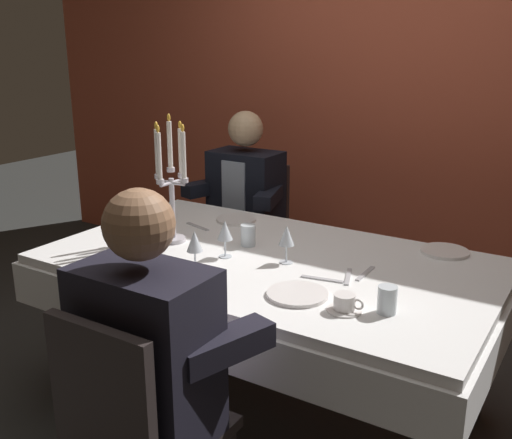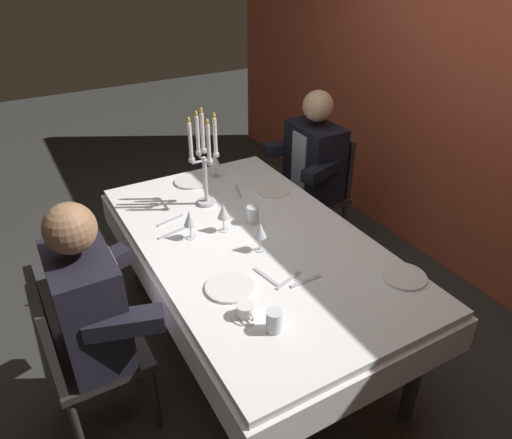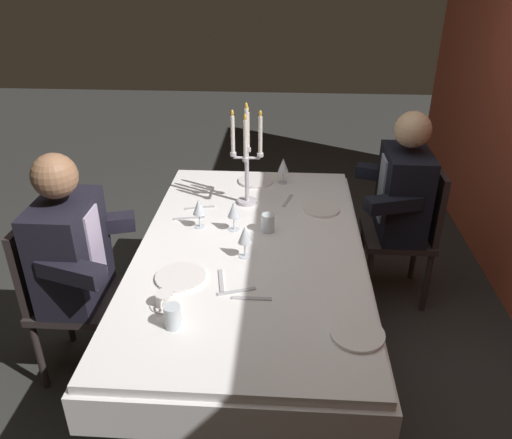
% 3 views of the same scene
% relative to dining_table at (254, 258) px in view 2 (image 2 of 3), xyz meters
% --- Properties ---
extents(ground_plane, '(12.00, 12.00, 0.00)m').
position_rel_dining_table_xyz_m(ground_plane, '(0.00, 0.00, -0.62)').
color(ground_plane, '#2E2E2C').
extents(back_wall, '(6.00, 0.12, 2.70)m').
position_rel_dining_table_xyz_m(back_wall, '(0.00, 1.66, 0.73)').
color(back_wall, '#BE5136').
rests_on(back_wall, ground_plane).
extents(dining_table, '(1.94, 1.14, 0.74)m').
position_rel_dining_table_xyz_m(dining_table, '(0.00, 0.00, 0.00)').
color(dining_table, white).
rests_on(dining_table, ground_plane).
extents(candelabra, '(0.19, 0.19, 0.59)m').
position_rel_dining_table_xyz_m(candelabra, '(-0.48, -0.05, 0.40)').
color(candelabra, silver).
rests_on(candelabra, dining_table).
extents(dinner_plate_0, '(0.23, 0.23, 0.01)m').
position_rel_dining_table_xyz_m(dinner_plate_0, '(0.30, -0.29, 0.13)').
color(dinner_plate_0, white).
rests_on(dinner_plate_0, dining_table).
extents(dinner_plate_1, '(0.20, 0.20, 0.01)m').
position_rel_dining_table_xyz_m(dinner_plate_1, '(-0.42, 0.37, 0.13)').
color(dinner_plate_1, white).
rests_on(dinner_plate_1, dining_table).
extents(dinner_plate_2, '(0.21, 0.21, 0.01)m').
position_rel_dining_table_xyz_m(dinner_plate_2, '(0.63, 0.46, 0.13)').
color(dinner_plate_2, white).
rests_on(dinner_plate_2, dining_table).
extents(dinner_plate_3, '(0.22, 0.22, 0.01)m').
position_rel_dining_table_xyz_m(dinner_plate_3, '(-0.79, -0.02, 0.13)').
color(dinner_plate_3, white).
rests_on(dinner_plate_3, dining_table).
extents(wine_glass_0, '(0.07, 0.07, 0.16)m').
position_rel_dining_table_xyz_m(wine_glass_0, '(-0.18, -0.28, 0.23)').
color(wine_glass_0, silver).
rests_on(wine_glass_0, dining_table).
extents(wine_glass_1, '(0.07, 0.07, 0.16)m').
position_rel_dining_table_xyz_m(wine_glass_1, '(-0.78, 0.15, 0.23)').
color(wine_glass_1, silver).
rests_on(wine_glass_1, dining_table).
extents(wine_glass_2, '(0.07, 0.07, 0.16)m').
position_rel_dining_table_xyz_m(wine_glass_2, '(-0.16, -0.10, 0.23)').
color(wine_glass_2, silver).
rests_on(wine_glass_2, dining_table).
extents(wine_glass_3, '(0.07, 0.07, 0.16)m').
position_rel_dining_table_xyz_m(wine_glass_3, '(0.10, -0.02, 0.23)').
color(wine_glass_3, silver).
rests_on(wine_glass_3, dining_table).
extents(water_tumbler_0, '(0.07, 0.07, 0.10)m').
position_rel_dining_table_xyz_m(water_tumbler_0, '(-0.16, 0.08, 0.17)').
color(water_tumbler_0, silver).
rests_on(water_tumbler_0, dining_table).
extents(water_tumbler_1, '(0.07, 0.07, 0.10)m').
position_rel_dining_table_xyz_m(water_tumbler_1, '(0.62, -0.25, 0.17)').
color(water_tumbler_1, silver).
rests_on(water_tumbler_1, dining_table).
extents(coffee_cup_0, '(0.13, 0.12, 0.06)m').
position_rel_dining_table_xyz_m(coffee_cup_0, '(0.49, -0.32, 0.15)').
color(coffee_cup_0, white).
rests_on(coffee_cup_0, dining_table).
extents(fork_0, '(0.05, 0.17, 0.01)m').
position_rel_dining_table_xyz_m(fork_0, '(-0.27, -0.35, 0.12)').
color(fork_0, '#B7B7BC').
rests_on(fork_0, dining_table).
extents(fork_1, '(0.02, 0.17, 0.01)m').
position_rel_dining_table_xyz_m(fork_1, '(0.43, 0.04, 0.12)').
color(fork_1, '#B7B7BC').
rests_on(fork_1, dining_table).
extents(fork_2, '(0.17, 0.06, 0.01)m').
position_rel_dining_table_xyz_m(fork_2, '(-0.52, 0.18, 0.12)').
color(fork_2, '#B7B7BC').
rests_on(fork_2, dining_table).
extents(fork_3, '(0.17, 0.05, 0.01)m').
position_rel_dining_table_xyz_m(fork_3, '(0.31, -0.11, 0.12)').
color(fork_3, '#B7B7BC').
rests_on(fork_3, dining_table).
extents(fork_4, '(0.06, 0.17, 0.01)m').
position_rel_dining_table_xyz_m(fork_4, '(-0.40, -0.32, 0.12)').
color(fork_4, '#B7B7BC').
rests_on(fork_4, dining_table).
extents(spoon_5, '(0.07, 0.17, 0.01)m').
position_rel_dining_table_xyz_m(spoon_5, '(0.38, -0.03, 0.12)').
color(spoon_5, '#B7B7BC').
rests_on(spoon_5, dining_table).
extents(seated_diner_0, '(0.63, 0.48, 1.24)m').
position_rel_dining_table_xyz_m(seated_diner_0, '(-0.69, 0.89, 0.11)').
color(seated_diner_0, '#2D2524').
rests_on(seated_diner_0, ground_plane).
extents(seated_diner_1, '(0.63, 0.48, 1.24)m').
position_rel_dining_table_xyz_m(seated_diner_1, '(0.09, -0.89, 0.11)').
color(seated_diner_1, '#2D2524').
rests_on(seated_diner_1, ground_plane).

